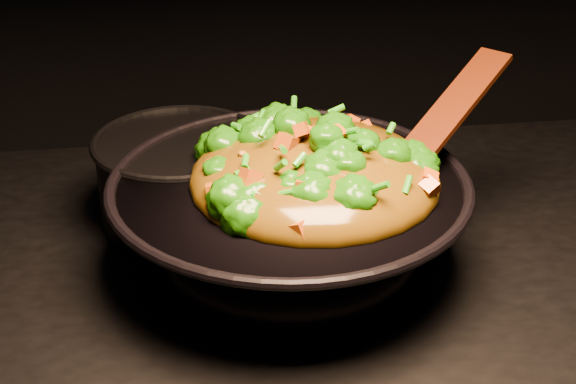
{
  "coord_description": "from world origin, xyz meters",
  "views": [
    {
      "loc": [
        -0.1,
        -0.68,
        1.43
      ],
      "look_at": [
        0.0,
        0.12,
        0.99
      ],
      "focal_mm": 55.0,
      "sensor_mm": 36.0,
      "label": 1
    }
  ],
  "objects": [
    {
      "name": "spatula",
      "position": [
        0.17,
        0.14,
        1.05
      ],
      "size": [
        0.2,
        0.19,
        0.1
      ],
      "primitive_type": "cube",
      "rotation": [
        0.0,
        -0.38,
        0.74
      ],
      "color": "#320D05",
      "rests_on": "wok"
    },
    {
      "name": "back_pot",
      "position": [
        -0.11,
        0.23,
        0.95
      ],
      "size": [
        0.23,
        0.23,
        0.11
      ],
      "primitive_type": "cylinder",
      "rotation": [
        0.0,
        0.0,
        0.27
      ],
      "color": "black",
      "rests_on": "stovetop"
    },
    {
      "name": "wok",
      "position": [
        0.0,
        0.11,
        0.95
      ],
      "size": [
        0.48,
        0.48,
        0.1
      ],
      "primitive_type": null,
      "rotation": [
        0.0,
        0.0,
        -0.41
      ],
      "color": "black",
      "rests_on": "stovetop"
    },
    {
      "name": "stir_fry",
      "position": [
        0.03,
        0.11,
        1.05
      ],
      "size": [
        0.31,
        0.31,
        0.09
      ],
      "primitive_type": null,
      "rotation": [
        0.0,
        0.0,
        0.21
      ],
      "color": "#1E6807",
      "rests_on": "wok"
    }
  ]
}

